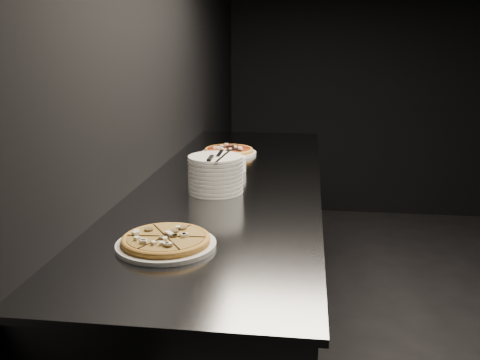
# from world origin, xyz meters

# --- Properties ---
(wall_left) EXTENTS (0.02, 5.00, 2.80)m
(wall_left) POSITION_xyz_m (-2.50, 0.00, 1.40)
(wall_left) COLOR black
(wall_left) RESTS_ON floor
(counter) EXTENTS (0.74, 2.44, 0.92)m
(counter) POSITION_xyz_m (-2.13, 0.00, 0.46)
(counter) COLOR slate
(counter) RESTS_ON floor
(pizza_mushroom) EXTENTS (0.29, 0.29, 0.03)m
(pizza_mushroom) POSITION_xyz_m (-2.21, -0.78, 0.94)
(pizza_mushroom) COLOR silver
(pizza_mushroom) RESTS_ON counter
(pizza_tomato) EXTENTS (0.30, 0.30, 0.03)m
(pizza_tomato) POSITION_xyz_m (-2.22, 0.52, 0.94)
(pizza_tomato) COLOR silver
(pizza_tomato) RESTS_ON counter
(plate_stack) EXTENTS (0.21, 0.21, 0.14)m
(plate_stack) POSITION_xyz_m (-2.17, -0.19, 0.99)
(plate_stack) COLOR silver
(plate_stack) RESTS_ON counter
(cutlery) EXTENTS (0.08, 0.23, 0.01)m
(cutlery) POSITION_xyz_m (-2.16, -0.20, 1.07)
(cutlery) COLOR silver
(cutlery) RESTS_ON plate_stack
(ramekin) EXTENTS (0.08, 0.08, 0.07)m
(ramekin) POSITION_xyz_m (-2.13, 0.16, 0.96)
(ramekin) COLOR white
(ramekin) RESTS_ON counter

